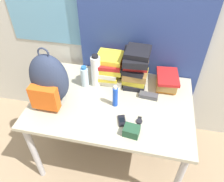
{
  "coord_description": "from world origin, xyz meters",
  "views": [
    {
      "loc": [
        0.26,
        -0.81,
        1.91
      ],
      "look_at": [
        0.0,
        0.42,
        0.81
      ],
      "focal_mm": 35.0,
      "sensor_mm": 36.0,
      "label": 1
    }
  ],
  "objects_px": {
    "sunscreen_bottle": "(115,97)",
    "sunglasses_case": "(149,96)",
    "camera_pouch": "(131,131)",
    "cell_phone": "(122,121)",
    "book_stack_right": "(167,81)",
    "water_bottle": "(85,77)",
    "wristwatch": "(139,121)",
    "book_stack_left": "(111,67)",
    "sports_bottle": "(96,71)",
    "backpack": "(49,81)",
    "book_stack_center": "(136,66)"
  },
  "relations": [
    {
      "from": "sunscreen_bottle",
      "to": "sunglasses_case",
      "type": "bearing_deg",
      "value": 29.74
    },
    {
      "from": "book_stack_right",
      "to": "sports_bottle",
      "type": "relative_size",
      "value": 0.91
    },
    {
      "from": "backpack",
      "to": "camera_pouch",
      "type": "xyz_separation_m",
      "value": [
        0.65,
        -0.2,
        -0.17
      ]
    },
    {
      "from": "book_stack_left",
      "to": "wristwatch",
      "type": "distance_m",
      "value": 0.56
    },
    {
      "from": "backpack",
      "to": "sports_bottle",
      "type": "height_order",
      "value": "backpack"
    },
    {
      "from": "sunglasses_case",
      "to": "backpack",
      "type": "bearing_deg",
      "value": -165.4
    },
    {
      "from": "backpack",
      "to": "book_stack_center",
      "type": "relative_size",
      "value": 1.42
    },
    {
      "from": "book_stack_left",
      "to": "book_stack_right",
      "type": "relative_size",
      "value": 1.08
    },
    {
      "from": "backpack",
      "to": "book_stack_right",
      "type": "distance_m",
      "value": 0.96
    },
    {
      "from": "sunscreen_bottle",
      "to": "sunglasses_case",
      "type": "distance_m",
      "value": 0.29
    },
    {
      "from": "backpack",
      "to": "camera_pouch",
      "type": "bearing_deg",
      "value": -17.01
    },
    {
      "from": "sunscreen_bottle",
      "to": "camera_pouch",
      "type": "relative_size",
      "value": 1.64
    },
    {
      "from": "sports_bottle",
      "to": "wristwatch",
      "type": "bearing_deg",
      "value": -40.25
    },
    {
      "from": "book_stack_left",
      "to": "book_stack_right",
      "type": "bearing_deg",
      "value": -0.64
    },
    {
      "from": "sports_bottle",
      "to": "sunglasses_case",
      "type": "height_order",
      "value": "sports_bottle"
    },
    {
      "from": "wristwatch",
      "to": "backpack",
      "type": "bearing_deg",
      "value": 173.28
    },
    {
      "from": "book_stack_center",
      "to": "wristwatch",
      "type": "bearing_deg",
      "value": -78.19
    },
    {
      "from": "cell_phone",
      "to": "book_stack_center",
      "type": "bearing_deg",
      "value": 86.54
    },
    {
      "from": "sports_bottle",
      "to": "backpack",
      "type": "bearing_deg",
      "value": -136.92
    },
    {
      "from": "book_stack_right",
      "to": "sunscreen_bottle",
      "type": "bearing_deg",
      "value": -140.41
    },
    {
      "from": "book_stack_right",
      "to": "water_bottle",
      "type": "relative_size",
      "value": 1.38
    },
    {
      "from": "sunglasses_case",
      "to": "wristwatch",
      "type": "relative_size",
      "value": 1.53
    },
    {
      "from": "backpack",
      "to": "cell_phone",
      "type": "bearing_deg",
      "value": -10.33
    },
    {
      "from": "camera_pouch",
      "to": "cell_phone",
      "type": "bearing_deg",
      "value": 130.59
    },
    {
      "from": "camera_pouch",
      "to": "wristwatch",
      "type": "xyz_separation_m",
      "value": [
        0.04,
        0.12,
        -0.03
      ]
    },
    {
      "from": "book_stack_right",
      "to": "water_bottle",
      "type": "distance_m",
      "value": 0.69
    },
    {
      "from": "backpack",
      "to": "water_bottle",
      "type": "xyz_separation_m",
      "value": [
        0.19,
        0.23,
        -0.11
      ]
    },
    {
      "from": "sports_bottle",
      "to": "book_stack_center",
      "type": "bearing_deg",
      "value": 17.94
    },
    {
      "from": "cell_phone",
      "to": "camera_pouch",
      "type": "height_order",
      "value": "camera_pouch"
    },
    {
      "from": "book_stack_center",
      "to": "book_stack_right",
      "type": "bearing_deg",
      "value": -0.46
    },
    {
      "from": "water_bottle",
      "to": "wristwatch",
      "type": "height_order",
      "value": "water_bottle"
    },
    {
      "from": "cell_phone",
      "to": "wristwatch",
      "type": "bearing_deg",
      "value": 10.33
    },
    {
      "from": "sports_bottle",
      "to": "sunscreen_bottle",
      "type": "distance_m",
      "value": 0.3
    },
    {
      "from": "book_stack_left",
      "to": "cell_phone",
      "type": "height_order",
      "value": "book_stack_left"
    },
    {
      "from": "water_bottle",
      "to": "sunglasses_case",
      "type": "xyz_separation_m",
      "value": [
        0.54,
        -0.04,
        -0.07
      ]
    },
    {
      "from": "book_stack_left",
      "to": "cell_phone",
      "type": "relative_size",
      "value": 2.65
    },
    {
      "from": "book_stack_center",
      "to": "camera_pouch",
      "type": "bearing_deg",
      "value": -84.62
    },
    {
      "from": "book_stack_center",
      "to": "sports_bottle",
      "type": "height_order",
      "value": "book_stack_center"
    },
    {
      "from": "sports_bottle",
      "to": "wristwatch",
      "type": "distance_m",
      "value": 0.56
    },
    {
      "from": "book_stack_left",
      "to": "book_stack_right",
      "type": "distance_m",
      "value": 0.49
    },
    {
      "from": "book_stack_center",
      "to": "wristwatch",
      "type": "relative_size",
      "value": 3.28
    },
    {
      "from": "cell_phone",
      "to": "sports_bottle",
      "type": "bearing_deg",
      "value": 127.89
    },
    {
      "from": "sunscreen_bottle",
      "to": "book_stack_center",
      "type": "bearing_deg",
      "value": 70.88
    },
    {
      "from": "sunscreen_bottle",
      "to": "cell_phone",
      "type": "distance_m",
      "value": 0.19
    },
    {
      "from": "book_stack_center",
      "to": "sports_bottle",
      "type": "bearing_deg",
      "value": -162.06
    },
    {
      "from": "book_stack_left",
      "to": "camera_pouch",
      "type": "relative_size",
      "value": 2.51
    },
    {
      "from": "backpack",
      "to": "camera_pouch",
      "type": "height_order",
      "value": "backpack"
    },
    {
      "from": "book_stack_center",
      "to": "wristwatch",
      "type": "distance_m",
      "value": 0.49
    },
    {
      "from": "book_stack_right",
      "to": "backpack",
      "type": "bearing_deg",
      "value": -157.21
    },
    {
      "from": "cell_phone",
      "to": "camera_pouch",
      "type": "bearing_deg",
      "value": -49.41
    }
  ]
}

